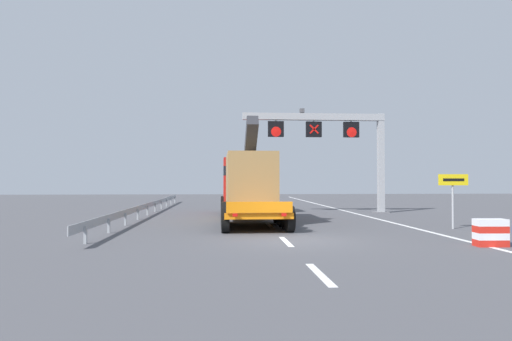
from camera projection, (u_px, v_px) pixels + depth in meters
The scene contains 8 objects.
ground at pixel (291, 240), 16.45m from camera, with size 112.00×112.00×0.00m, color #4C4C51.
lane_markings at pixel (254, 210), 32.89m from camera, with size 0.20×47.60×0.01m.
edge_line_right at pixel (360, 215), 28.87m from camera, with size 0.20×63.00×0.01m, color silver.
overhead_lane_gantry at pixel (334, 134), 30.26m from camera, with size 9.75×0.90×6.94m.
heavy_haul_truck_orange at pixel (247, 184), 26.28m from camera, with size 3.12×14.09×5.30m.
exit_sign_yellow at pixel (453, 188), 20.37m from camera, with size 1.36×0.15×2.45m.
crash_barrier_striped at pixel (491, 233), 14.94m from camera, with size 1.02×0.54×0.90m.
guardrail_left at pixel (151, 205), 29.86m from camera, with size 0.13×31.91×0.76m.
Camera 1 is at (-2.47, -16.37, 2.16)m, focal length 31.91 mm.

